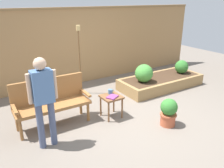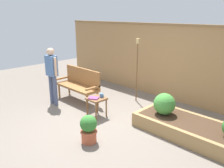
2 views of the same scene
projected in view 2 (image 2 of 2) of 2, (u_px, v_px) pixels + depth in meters
The scene contains 11 objects.
ground_plane at pixel (99, 124), 5.22m from camera, with size 14.00×14.00×0.00m, color #70665B.
fence_back at pixel (165, 61), 6.67m from camera, with size 8.40×0.14×2.16m.
garden_bench at pixel (80, 82), 6.52m from camera, with size 1.44×0.48×0.94m.
side_table at pixel (97, 101), 5.52m from camera, with size 0.40×0.40×0.48m.
cup_on_table at pixel (102, 95), 5.53m from camera, with size 0.13×0.09×0.09m.
book_on_table at pixel (94, 98), 5.46m from camera, with size 0.23×0.18×0.03m, color #7F3875.
potted_boxwood at pixel (89, 128), 4.43m from camera, with size 0.33×0.33×0.56m.
raised_planter_bed at pixel (193, 130), 4.68m from camera, with size 2.40×1.00×0.30m.
shrub_near_bench at pixel (164, 104), 4.98m from camera, with size 0.47×0.47×0.47m.
tiki_torch at pixel (137, 59), 6.32m from camera, with size 0.10×0.10×1.77m.
person_by_bench at pixel (52, 71), 6.15m from camera, with size 0.47×0.20×1.56m.
Camera 2 is at (3.55, -3.14, 2.41)m, focal length 36.90 mm.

